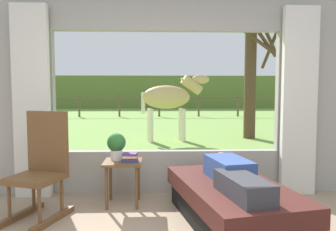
{
  "coord_description": "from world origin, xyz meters",
  "views": [
    {
      "loc": [
        -0.13,
        -2.08,
        1.34
      ],
      "look_at": [
        0.0,
        1.8,
        1.05
      ],
      "focal_mm": 35.56,
      "sensor_mm": 36.0,
      "label": 1
    }
  ],
  "objects": [
    {
      "name": "back_wall_with_window",
      "position": [
        0.0,
        2.26,
        1.25
      ],
      "size": [
        5.2,
        0.12,
        2.55
      ],
      "color": "#9E998E",
      "rests_on": "ground_plane"
    },
    {
      "name": "curtain_panel_left",
      "position": [
        -1.69,
        2.12,
        1.2
      ],
      "size": [
        0.44,
        0.1,
        2.4
      ],
      "primitive_type": "cube",
      "color": "silver",
      "rests_on": "ground_plane"
    },
    {
      "name": "curtain_panel_right",
      "position": [
        1.69,
        2.12,
        1.2
      ],
      "size": [
        0.44,
        0.1,
        2.4
      ],
      "primitive_type": "cube",
      "color": "silver",
      "rests_on": "ground_plane"
    },
    {
      "name": "outdoor_pasture_lawn",
      "position": [
        0.0,
        13.16,
        0.01
      ],
      "size": [
        36.0,
        21.68,
        0.02
      ],
      "primitive_type": "cube",
      "color": "#759E47",
      "rests_on": "ground_plane"
    },
    {
      "name": "distant_hill_ridge",
      "position": [
        0.0,
        23.0,
        1.2
      ],
      "size": [
        36.0,
        2.0,
        2.4
      ],
      "primitive_type": "cube",
      "color": "olive",
      "rests_on": "ground_plane"
    },
    {
      "name": "recliner_sofa",
      "position": [
        0.61,
        1.16,
        0.22
      ],
      "size": [
        1.23,
        1.85,
        0.42
      ],
      "rotation": [
        0.0,
        0.0,
        0.21
      ],
      "color": "black",
      "rests_on": "ground_plane"
    },
    {
      "name": "reclining_person",
      "position": [
        0.61,
        1.11,
        0.52
      ],
      "size": [
        0.46,
        1.43,
        0.22
      ],
      "rotation": [
        0.0,
        0.0,
        0.21
      ],
      "color": "#334C8C",
      "rests_on": "recliner_sofa"
    },
    {
      "name": "rocking_chair",
      "position": [
        -1.35,
        1.43,
        0.55
      ],
      "size": [
        0.66,
        0.79,
        1.12
      ],
      "rotation": [
        0.0,
        0.0,
        -0.33
      ],
      "color": "brown",
      "rests_on": "ground_plane"
    },
    {
      "name": "side_table",
      "position": [
        -0.53,
        1.77,
        0.43
      ],
      "size": [
        0.44,
        0.44,
        0.52
      ],
      "color": "brown",
      "rests_on": "ground_plane"
    },
    {
      "name": "potted_plant",
      "position": [
        -0.61,
        1.83,
        0.7
      ],
      "size": [
        0.22,
        0.22,
        0.32
      ],
      "color": "silver",
      "rests_on": "side_table"
    },
    {
      "name": "book_stack",
      "position": [
        -0.44,
        1.72,
        0.57
      ],
      "size": [
        0.19,
        0.16,
        0.1
      ],
      "color": "#23478C",
      "rests_on": "side_table"
    },
    {
      "name": "horse",
      "position": [
        0.2,
        6.52,
        1.16
      ],
      "size": [
        1.82,
        0.75,
        1.73
      ],
      "rotation": [
        0.0,
        0.0,
        -1.41
      ],
      "color": "tan",
      "rests_on": "outdoor_pasture_lawn"
    },
    {
      "name": "pasture_tree",
      "position": [
        2.47,
        6.96,
        1.68
      ],
      "size": [
        1.5,
        1.52,
        3.38
      ],
      "color": "#4C3823",
      "rests_on": "outdoor_pasture_lawn"
    },
    {
      "name": "pasture_fence_line",
      "position": [
        0.0,
        14.65,
        0.74
      ],
      "size": [
        16.1,
        0.1,
        1.1
      ],
      "color": "brown",
      "rests_on": "outdoor_pasture_lawn"
    }
  ]
}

